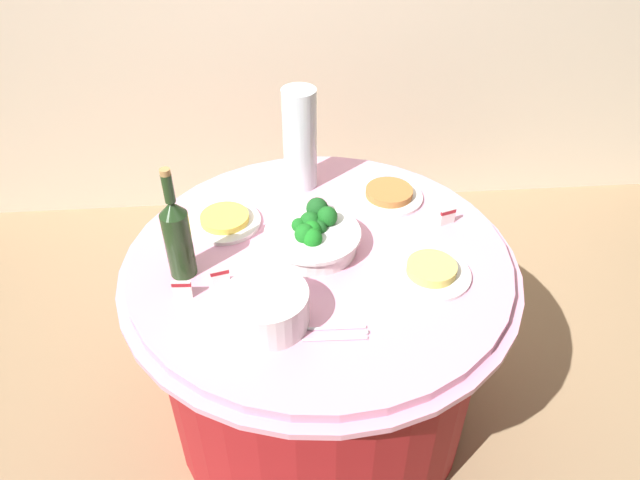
% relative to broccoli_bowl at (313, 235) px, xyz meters
% --- Properties ---
extents(ground_plane, '(6.00, 6.00, 0.00)m').
position_rel_broccoli_bowl_xyz_m(ground_plane, '(0.02, -0.03, -0.78)').
color(ground_plane, '#9E7F5B').
extents(buffet_table, '(1.16, 1.16, 0.74)m').
position_rel_broccoli_bowl_xyz_m(buffet_table, '(0.02, -0.03, -0.41)').
color(buffet_table, maroon).
rests_on(buffet_table, ground_plane).
extents(broccoli_bowl, '(0.28, 0.28, 0.12)m').
position_rel_broccoli_bowl_xyz_m(broccoli_bowl, '(0.00, 0.00, 0.00)').
color(broccoli_bowl, white).
rests_on(broccoli_bowl, buffet_table).
extents(plate_stack, '(0.21, 0.21, 0.10)m').
position_rel_broccoli_bowl_xyz_m(plate_stack, '(-0.13, -0.29, 0.01)').
color(plate_stack, white).
rests_on(plate_stack, buffet_table).
extents(wine_bottle, '(0.07, 0.07, 0.34)m').
position_rel_broccoli_bowl_xyz_m(wine_bottle, '(-0.37, -0.08, 0.08)').
color(wine_bottle, '#20381A').
rests_on(wine_bottle, buffet_table).
extents(decorative_fruit_vase, '(0.11, 0.11, 0.34)m').
position_rel_broccoli_bowl_xyz_m(decorative_fruit_vase, '(-0.02, 0.34, 0.12)').
color(decorative_fruit_vase, silver).
rests_on(decorative_fruit_vase, buffet_table).
extents(serving_tongs, '(0.17, 0.05, 0.01)m').
position_rel_broccoli_bowl_xyz_m(serving_tongs, '(0.04, -0.35, -0.04)').
color(serving_tongs, silver).
rests_on(serving_tongs, buffet_table).
extents(food_plate_peanuts, '(0.22, 0.22, 0.04)m').
position_rel_broccoli_bowl_xyz_m(food_plate_peanuts, '(0.27, 0.23, -0.03)').
color(food_plate_peanuts, white).
rests_on(food_plate_peanuts, buffet_table).
extents(food_plate_noodles, '(0.22, 0.22, 0.04)m').
position_rel_broccoli_bowl_xyz_m(food_plate_noodles, '(0.32, -0.15, -0.03)').
color(food_plate_noodles, white).
rests_on(food_plate_noodles, buffet_table).
extents(food_plate_fried_egg, '(0.22, 0.22, 0.03)m').
position_rel_broccoli_bowl_xyz_m(food_plate_fried_egg, '(-0.26, 0.14, -0.03)').
color(food_plate_fried_egg, white).
rests_on(food_plate_fried_egg, buffet_table).
extents(label_placard_front, '(0.05, 0.01, 0.05)m').
position_rel_broccoli_bowl_xyz_m(label_placard_front, '(-0.36, -0.18, -0.01)').
color(label_placard_front, white).
rests_on(label_placard_front, buffet_table).
extents(label_placard_mid, '(0.05, 0.02, 0.05)m').
position_rel_broccoli_bowl_xyz_m(label_placard_mid, '(-0.26, -0.14, -0.01)').
color(label_placard_mid, white).
rests_on(label_placard_mid, buffet_table).
extents(label_placard_rear, '(0.05, 0.02, 0.05)m').
position_rel_broccoli_bowl_xyz_m(label_placard_rear, '(0.42, 0.08, -0.01)').
color(label_placard_rear, white).
rests_on(label_placard_rear, buffet_table).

